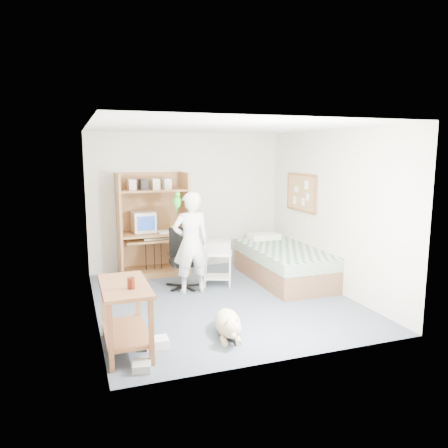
% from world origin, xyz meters
% --- Properties ---
extents(floor, '(4.00, 4.00, 0.00)m').
position_xyz_m(floor, '(0.00, 0.00, 0.00)').
color(floor, '#454D5E').
rests_on(floor, ground).
extents(wall_back, '(3.60, 0.02, 2.50)m').
position_xyz_m(wall_back, '(0.00, 2.00, 1.25)').
color(wall_back, silver).
rests_on(wall_back, floor).
extents(wall_right, '(0.02, 4.00, 2.50)m').
position_xyz_m(wall_right, '(1.80, 0.00, 1.25)').
color(wall_right, silver).
rests_on(wall_right, floor).
extents(wall_left, '(0.02, 4.00, 2.50)m').
position_xyz_m(wall_left, '(-1.80, 0.00, 1.25)').
color(wall_left, silver).
rests_on(wall_left, floor).
extents(ceiling, '(3.60, 4.00, 0.02)m').
position_xyz_m(ceiling, '(0.00, 0.00, 2.50)').
color(ceiling, white).
rests_on(ceiling, wall_back).
extents(computer_hutch, '(1.20, 0.63, 1.80)m').
position_xyz_m(computer_hutch, '(-0.70, 1.74, 0.82)').
color(computer_hutch, brown).
rests_on(computer_hutch, floor).
extents(bed, '(1.02, 2.02, 0.66)m').
position_xyz_m(bed, '(1.30, 0.62, 0.29)').
color(bed, brown).
rests_on(bed, floor).
extents(side_desk, '(0.50, 1.00, 0.75)m').
position_xyz_m(side_desk, '(-1.55, -1.20, 0.49)').
color(side_desk, brown).
rests_on(side_desk, floor).
extents(corkboard, '(0.04, 0.94, 0.66)m').
position_xyz_m(corkboard, '(1.77, 0.90, 1.45)').
color(corkboard, olive).
rests_on(corkboard, wall_right).
extents(office_chair, '(0.53, 0.53, 0.94)m').
position_xyz_m(office_chair, '(-0.39, 0.79, 0.34)').
color(office_chair, black).
rests_on(office_chair, floor).
extents(person, '(0.58, 0.38, 1.57)m').
position_xyz_m(person, '(-0.34, 0.49, 0.79)').
color(person, white).
rests_on(person, floor).
extents(parrot, '(0.12, 0.20, 0.32)m').
position_xyz_m(parrot, '(-0.54, 0.51, 1.44)').
color(parrot, '#159519').
rests_on(parrot, person).
extents(dog, '(0.43, 0.93, 0.35)m').
position_xyz_m(dog, '(-0.37, -1.23, 0.15)').
color(dog, beige).
rests_on(dog, floor).
extents(printer_cart, '(0.56, 0.51, 0.55)m').
position_xyz_m(printer_cart, '(0.16, 0.71, 0.36)').
color(printer_cart, white).
rests_on(printer_cart, floor).
extents(printer, '(0.51, 0.45, 0.18)m').
position_xyz_m(printer, '(0.16, 0.71, 0.64)').
color(printer, '#B2B2AD').
rests_on(printer, printer_cart).
extents(crt_monitor, '(0.39, 0.42, 0.36)m').
position_xyz_m(crt_monitor, '(-0.86, 1.75, 0.95)').
color(crt_monitor, beige).
rests_on(crt_monitor, computer_hutch).
extents(keyboard, '(0.45, 0.17, 0.03)m').
position_xyz_m(keyboard, '(-0.67, 1.58, 0.67)').
color(keyboard, beige).
rests_on(keyboard, computer_hutch).
extents(pencil_cup, '(0.08, 0.08, 0.12)m').
position_xyz_m(pencil_cup, '(-0.36, 1.65, 0.82)').
color(pencil_cup, gold).
rests_on(pencil_cup, computer_hutch).
extents(drink_glass, '(0.08, 0.08, 0.12)m').
position_xyz_m(drink_glass, '(-1.50, -1.38, 0.81)').
color(drink_glass, '#43140A').
rests_on(drink_glass, side_desk).
extents(floor_box_a, '(0.25, 0.21, 0.10)m').
position_xyz_m(floor_box_a, '(-1.22, -1.24, 0.05)').
color(floor_box_a, white).
rests_on(floor_box_a, floor).
extents(floor_box_b, '(0.22, 0.25, 0.08)m').
position_xyz_m(floor_box_b, '(-1.46, -1.70, 0.04)').
color(floor_box_b, '#AFAFAA').
rests_on(floor_box_b, floor).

